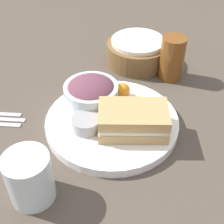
{
  "coord_description": "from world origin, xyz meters",
  "views": [
    {
      "loc": [
        0.12,
        -0.52,
        0.49
      ],
      "look_at": [
        0.0,
        0.0,
        0.04
      ],
      "focal_mm": 50.0,
      "sensor_mm": 36.0,
      "label": 1
    }
  ],
  "objects_px": {
    "drink_glass": "(172,58)",
    "bread_basket": "(137,52)",
    "sandwich": "(133,120)",
    "water_glass": "(30,178)",
    "salad_bowl": "(91,93)",
    "plate": "(112,122)",
    "dressing_cup": "(86,123)"
  },
  "relations": [
    {
      "from": "dressing_cup",
      "to": "sandwich",
      "type": "bearing_deg",
      "value": 9.96
    },
    {
      "from": "plate",
      "to": "water_glass",
      "type": "bearing_deg",
      "value": -114.52
    },
    {
      "from": "drink_glass",
      "to": "water_glass",
      "type": "xyz_separation_m",
      "value": [
        -0.21,
        -0.45,
        -0.01
      ]
    },
    {
      "from": "plate",
      "to": "salad_bowl",
      "type": "xyz_separation_m",
      "value": [
        -0.06,
        0.04,
        0.04
      ]
    },
    {
      "from": "dressing_cup",
      "to": "drink_glass",
      "type": "xyz_separation_m",
      "value": [
        0.16,
        0.28,
        0.02
      ]
    },
    {
      "from": "salad_bowl",
      "to": "dressing_cup",
      "type": "relative_size",
      "value": 2.01
    },
    {
      "from": "sandwich",
      "to": "water_glass",
      "type": "relative_size",
      "value": 1.62
    },
    {
      "from": "plate",
      "to": "salad_bowl",
      "type": "height_order",
      "value": "salad_bowl"
    },
    {
      "from": "drink_glass",
      "to": "salad_bowl",
      "type": "bearing_deg",
      "value": -132.5
    },
    {
      "from": "bread_basket",
      "to": "dressing_cup",
      "type": "bearing_deg",
      "value": -99.82
    },
    {
      "from": "drink_glass",
      "to": "bread_basket",
      "type": "distance_m",
      "value": 0.12
    },
    {
      "from": "dressing_cup",
      "to": "bread_basket",
      "type": "height_order",
      "value": "bread_basket"
    },
    {
      "from": "salad_bowl",
      "to": "sandwich",
      "type": "bearing_deg",
      "value": -31.66
    },
    {
      "from": "dressing_cup",
      "to": "salad_bowl",
      "type": "bearing_deg",
      "value": 98.58
    },
    {
      "from": "sandwich",
      "to": "dressing_cup",
      "type": "xyz_separation_m",
      "value": [
        -0.1,
        -0.02,
        -0.01
      ]
    },
    {
      "from": "salad_bowl",
      "to": "plate",
      "type": "bearing_deg",
      "value": -35.81
    },
    {
      "from": "salad_bowl",
      "to": "dressing_cup",
      "type": "height_order",
      "value": "salad_bowl"
    },
    {
      "from": "plate",
      "to": "water_glass",
      "type": "distance_m",
      "value": 0.24
    },
    {
      "from": "plate",
      "to": "bread_basket",
      "type": "bearing_deg",
      "value": 88.04
    },
    {
      "from": "dressing_cup",
      "to": "bread_basket",
      "type": "bearing_deg",
      "value": 80.18
    },
    {
      "from": "dressing_cup",
      "to": "plate",
      "type": "bearing_deg",
      "value": 42.38
    },
    {
      "from": "sandwich",
      "to": "water_glass",
      "type": "height_order",
      "value": "water_glass"
    },
    {
      "from": "salad_bowl",
      "to": "drink_glass",
      "type": "height_order",
      "value": "drink_glass"
    },
    {
      "from": "plate",
      "to": "dressing_cup",
      "type": "bearing_deg",
      "value": -137.62
    },
    {
      "from": "plate",
      "to": "bread_basket",
      "type": "height_order",
      "value": "bread_basket"
    },
    {
      "from": "bread_basket",
      "to": "water_glass",
      "type": "height_order",
      "value": "water_glass"
    },
    {
      "from": "dressing_cup",
      "to": "water_glass",
      "type": "xyz_separation_m",
      "value": [
        -0.05,
        -0.17,
        0.01
      ]
    },
    {
      "from": "water_glass",
      "to": "plate",
      "type": "bearing_deg",
      "value": 65.48
    },
    {
      "from": "plate",
      "to": "drink_glass",
      "type": "relative_size",
      "value": 2.53
    },
    {
      "from": "plate",
      "to": "sandwich",
      "type": "distance_m",
      "value": 0.07
    },
    {
      "from": "drink_glass",
      "to": "sandwich",
      "type": "bearing_deg",
      "value": -103.1
    },
    {
      "from": "dressing_cup",
      "to": "water_glass",
      "type": "distance_m",
      "value": 0.18
    }
  ]
}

